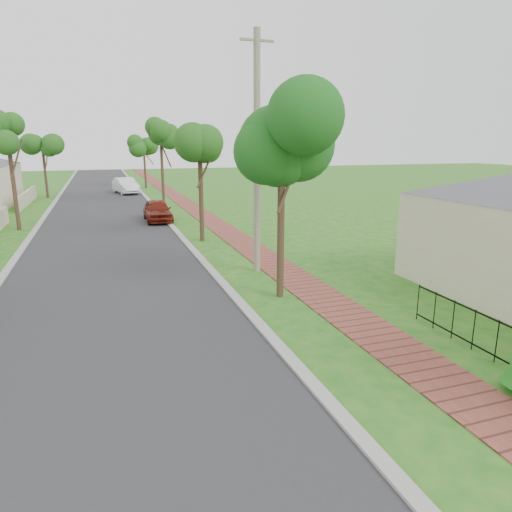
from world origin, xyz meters
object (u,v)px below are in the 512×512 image
parked_car_white (126,186)px  near_tree (282,141)px  parked_car_red (158,211)px  utility_pole (257,155)px

parked_car_white → near_tree: near_tree is taller
parked_car_red → utility_pole: bearing=-79.7°
parked_car_white → utility_pole: size_ratio=0.52×
parked_car_white → parked_car_red: bearing=-98.6°
parked_car_red → parked_car_white: bearing=93.6°
parked_car_red → near_tree: bearing=-82.5°
near_tree → utility_pole: utility_pole is taller
parked_car_red → utility_pole: (2.17, -12.47, 3.63)m
near_tree → parked_car_white: bearing=95.1°
parked_car_white → utility_pole: (3.11, -29.10, 3.56)m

